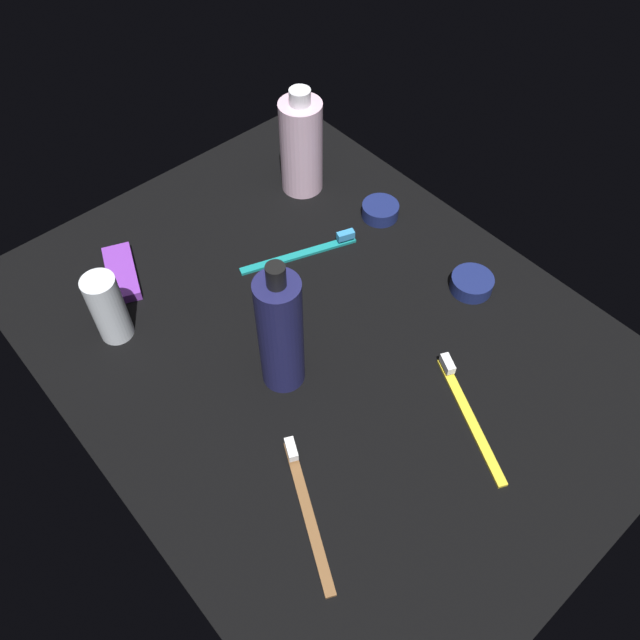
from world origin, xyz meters
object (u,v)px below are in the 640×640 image
(snack_bar_purple, at_px, (122,273))
(cream_tin_right, at_px, (380,210))
(toothbrush_brown, at_px, (306,503))
(cream_tin_left, at_px, (472,283))
(toothbrush_teal, at_px, (306,251))
(deodorant_stick, at_px, (108,308))
(lotion_bottle, at_px, (280,333))
(bodywash_bottle, at_px, (301,146))
(toothbrush_yellow, at_px, (467,410))

(snack_bar_purple, relative_size, cream_tin_right, 1.82)
(toothbrush_brown, height_order, cream_tin_left, same)
(toothbrush_teal, height_order, toothbrush_brown, same)
(snack_bar_purple, distance_m, cream_tin_right, 0.40)
(cream_tin_left, bearing_deg, deodorant_stick, -122.19)
(toothbrush_brown, xyz_separation_m, snack_bar_purple, (-0.43, 0.02, 0.00))
(lotion_bottle, distance_m, snack_bar_purple, 0.30)
(snack_bar_purple, relative_size, cream_tin_left, 1.74)
(bodywash_bottle, height_order, cream_tin_left, bodywash_bottle)
(deodorant_stick, relative_size, toothbrush_teal, 0.60)
(bodywash_bottle, relative_size, cream_tin_right, 3.05)
(bodywash_bottle, relative_size, cream_tin_left, 2.92)
(lotion_bottle, distance_m, toothbrush_yellow, 0.25)
(toothbrush_teal, relative_size, cream_tin_left, 2.92)
(toothbrush_yellow, distance_m, toothbrush_teal, 0.33)
(cream_tin_left, bearing_deg, toothbrush_brown, -77.05)
(bodywash_bottle, bearing_deg, snack_bar_purple, -93.53)
(lotion_bottle, height_order, toothbrush_teal, lotion_bottle)
(deodorant_stick, bearing_deg, toothbrush_brown, 5.43)
(toothbrush_yellow, relative_size, cream_tin_right, 2.94)
(lotion_bottle, xyz_separation_m, deodorant_stick, (-0.20, -0.12, -0.04))
(toothbrush_yellow, relative_size, toothbrush_brown, 1.00)
(toothbrush_brown, bearing_deg, bodywash_bottle, 140.07)
(toothbrush_yellow, xyz_separation_m, cream_tin_left, (-0.13, 0.16, 0.00))
(toothbrush_yellow, distance_m, toothbrush_brown, 0.23)
(lotion_bottle, relative_size, snack_bar_purple, 1.97)
(cream_tin_left, height_order, cream_tin_right, same)
(toothbrush_brown, relative_size, cream_tin_right, 2.94)
(deodorant_stick, xyz_separation_m, toothbrush_teal, (0.06, 0.28, -0.05))
(cream_tin_right, bearing_deg, toothbrush_teal, -95.55)
(deodorant_stick, height_order, cream_tin_left, deodorant_stick)
(lotion_bottle, distance_m, toothbrush_teal, 0.23)
(snack_bar_purple, bearing_deg, cream_tin_right, 89.21)
(bodywash_bottle, bearing_deg, deodorant_stick, -80.49)
(bodywash_bottle, bearing_deg, toothbrush_yellow, -14.91)
(toothbrush_yellow, bearing_deg, bodywash_bottle, 165.09)
(toothbrush_yellow, bearing_deg, toothbrush_teal, 175.62)
(bodywash_bottle, relative_size, deodorant_stick, 1.66)
(snack_bar_purple, height_order, cream_tin_left, cream_tin_left)
(cream_tin_left, bearing_deg, cream_tin_right, 177.49)
(bodywash_bottle, xyz_separation_m, cream_tin_right, (0.13, 0.04, -0.07))
(toothbrush_yellow, xyz_separation_m, cream_tin_right, (-0.32, 0.17, 0.00))
(bodywash_bottle, distance_m, deodorant_stick, 0.39)
(toothbrush_brown, bearing_deg, deodorant_stick, -174.57)
(toothbrush_yellow, bearing_deg, cream_tin_left, 129.11)
(toothbrush_yellow, distance_m, snack_bar_purple, 0.51)
(lotion_bottle, relative_size, deodorant_stick, 1.95)
(toothbrush_brown, height_order, snack_bar_purple, toothbrush_brown)
(cream_tin_left, distance_m, cream_tin_right, 0.19)
(deodorant_stick, height_order, snack_bar_purple, deodorant_stick)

